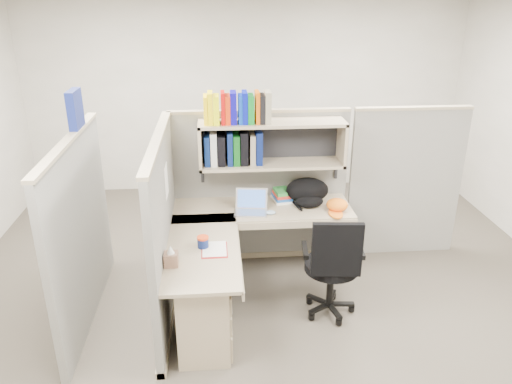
{
  "coord_description": "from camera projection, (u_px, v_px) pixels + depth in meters",
  "views": [
    {
      "loc": [
        -0.42,
        -3.87,
        2.74
      ],
      "look_at": [
        -0.09,
        0.25,
        1.03
      ],
      "focal_mm": 35.0,
      "sensor_mm": 36.0,
      "label": 1
    }
  ],
  "objects": [
    {
      "name": "orange_cap",
      "position": [
        337.0,
        205.0,
        4.81
      ],
      "size": [
        0.28,
        0.3,
        0.11
      ],
      "primitive_type": null,
      "rotation": [
        0.0,
        0.0,
        -0.34
      ],
      "color": "orange",
      "rests_on": "desk"
    },
    {
      "name": "desk",
      "position": [
        223.0,
        282.0,
        4.18
      ],
      "size": [
        1.74,
        1.75,
        0.73
      ],
      "color": "tan",
      "rests_on": "ground"
    },
    {
      "name": "snack_canister",
      "position": [
        203.0,
        242.0,
        4.13
      ],
      "size": [
        0.1,
        0.1,
        0.1
      ],
      "color": "#0E1C53",
      "rests_on": "desk"
    },
    {
      "name": "laptop",
      "position": [
        251.0,
        203.0,
        4.73
      ],
      "size": [
        0.34,
        0.34,
        0.22
      ],
      "primitive_type": null,
      "rotation": [
        0.0,
        0.0,
        -0.14
      ],
      "color": "#AFAFB3",
      "rests_on": "desk"
    },
    {
      "name": "ground",
      "position": [
        268.0,
        304.0,
        4.64
      ],
      "size": [
        6.0,
        6.0,
        0.0
      ],
      "primitive_type": "plane",
      "color": "#39332C",
      "rests_on": "ground"
    },
    {
      "name": "cubicle",
      "position": [
        225.0,
        197.0,
        4.69
      ],
      "size": [
        3.79,
        1.84,
        1.95
      ],
      "color": "slate",
      "rests_on": "ground"
    },
    {
      "name": "room_shell",
      "position": [
        270.0,
        136.0,
        4.03
      ],
      "size": [
        6.0,
        6.0,
        6.0
      ],
      "color": "#A5A295",
      "rests_on": "ground"
    },
    {
      "name": "book_stack",
      "position": [
        282.0,
        195.0,
        5.04
      ],
      "size": [
        0.21,
        0.26,
        0.11
      ],
      "primitive_type": null,
      "rotation": [
        0.0,
        0.0,
        0.16
      ],
      "color": "gray",
      "rests_on": "desk"
    },
    {
      "name": "paper_cup",
      "position": [
        258.0,
        196.0,
        5.04
      ],
      "size": [
        0.08,
        0.08,
        0.1
      ],
      "primitive_type": "cylinder",
      "rotation": [
        0.0,
        0.0,
        0.12
      ],
      "color": "silver",
      "rests_on": "desk"
    },
    {
      "name": "tissue_box",
      "position": [
        171.0,
        256.0,
        3.85
      ],
      "size": [
        0.11,
        0.11,
        0.17
      ],
      "primitive_type": null,
      "rotation": [
        0.0,
        0.0,
        0.02
      ],
      "color": "#89624D",
      "rests_on": "desk"
    },
    {
      "name": "mouse",
      "position": [
        271.0,
        212.0,
        4.74
      ],
      "size": [
        0.11,
        0.08,
        0.04
      ],
      "primitive_type": "ellipsoid",
      "rotation": [
        0.0,
        0.0,
        -0.19
      ],
      "color": "#93B3D1",
      "rests_on": "desk"
    },
    {
      "name": "task_chair",
      "position": [
        331.0,
        281.0,
        4.36
      ],
      "size": [
        0.54,
        0.5,
        1.0
      ],
      "color": "black",
      "rests_on": "ground"
    },
    {
      "name": "loose_paper",
      "position": [
        214.0,
        249.0,
        4.12
      ],
      "size": [
        0.2,
        0.26,
        0.0
      ],
      "primitive_type": null,
      "rotation": [
        0.0,
        0.0,
        0.01
      ],
      "color": "silver",
      "rests_on": "desk"
    },
    {
      "name": "backpack",
      "position": [
        308.0,
        192.0,
        4.92
      ],
      "size": [
        0.44,
        0.35,
        0.25
      ],
      "primitive_type": null,
      "rotation": [
        0.0,
        0.0,
        -0.04
      ],
      "color": "black",
      "rests_on": "desk"
    }
  ]
}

